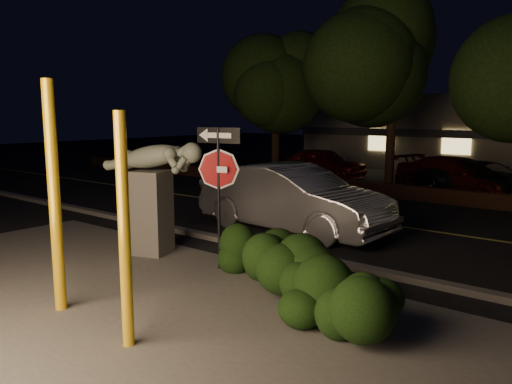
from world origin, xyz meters
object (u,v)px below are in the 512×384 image
(yellow_pole_left, at_px, (54,198))
(parked_car_darkred, at_px, (459,177))
(signpost, at_px, (218,170))
(sculpture, at_px, (152,186))
(parked_car_dark, at_px, (486,180))
(parked_car_red, at_px, (322,163))
(silver_sedan, at_px, (293,198))
(yellow_pole_right, at_px, (124,232))

(yellow_pole_left, height_order, parked_car_darkred, yellow_pole_left)
(signpost, xyz_separation_m, sculpture, (-1.82, -0.10, -0.46))
(sculpture, relative_size, parked_car_dark, 0.51)
(parked_car_red, bearing_deg, yellow_pole_left, -161.99)
(sculpture, xyz_separation_m, parked_car_darkred, (2.73, 12.06, -0.79))
(sculpture, bearing_deg, silver_sedan, 53.18)
(yellow_pole_left, bearing_deg, parked_car_red, 107.50)
(silver_sedan, height_order, parked_car_dark, silver_sedan)
(yellow_pole_left, bearing_deg, parked_car_darkred, 84.52)
(sculpture, relative_size, parked_car_red, 0.58)
(yellow_pole_right, bearing_deg, parked_car_darkred, 91.42)
(parked_car_red, bearing_deg, parked_car_darkred, -100.56)
(yellow_pole_right, distance_m, silver_sedan, 6.95)
(yellow_pole_left, xyz_separation_m, parked_car_red, (-5.13, 16.28, -1.04))
(signpost, height_order, parked_car_darkred, signpost)
(parked_car_red, relative_size, parked_car_dark, 0.87)
(signpost, bearing_deg, yellow_pole_right, -79.14)
(sculpture, height_order, parked_car_darkred, sculpture)
(parked_car_dark, bearing_deg, signpost, -178.82)
(signpost, relative_size, parked_car_red, 0.66)
(parked_car_dark, bearing_deg, parked_car_red, 89.92)
(sculpture, xyz_separation_m, parked_car_dark, (3.71, 11.98, -0.83))
(yellow_pole_left, bearing_deg, yellow_pole_right, -3.42)
(parked_car_darkred, xyz_separation_m, parked_car_dark, (0.98, -0.08, -0.04))
(parked_car_dark, bearing_deg, silver_sedan, 173.22)
(signpost, xyz_separation_m, parked_car_red, (-5.66, 13.25, -1.24))
(sculpture, relative_size, silver_sedan, 0.47)
(yellow_pole_left, relative_size, sculpture, 1.44)
(parked_car_darkred, bearing_deg, parked_car_dark, -78.31)
(signpost, bearing_deg, parked_car_dark, 69.54)
(silver_sedan, distance_m, parked_car_dark, 8.77)
(yellow_pole_left, relative_size, signpost, 1.28)
(parked_car_darkred, bearing_deg, yellow_pole_right, -161.94)
(silver_sedan, xyz_separation_m, parked_car_dark, (2.56, 8.38, -0.19))
(silver_sedan, distance_m, parked_car_red, 10.96)
(sculpture, distance_m, parked_car_darkred, 12.39)
(yellow_pole_left, xyz_separation_m, parked_car_darkred, (1.44, 15.00, -1.04))
(yellow_pole_left, relative_size, parked_car_darkred, 0.72)
(yellow_pole_right, xyz_separation_m, sculpture, (-3.11, 3.04, -0.03))
(parked_car_darkred, height_order, parked_car_dark, parked_car_darkred)
(yellow_pole_left, bearing_deg, parked_car_dark, 80.79)
(yellow_pole_right, height_order, sculpture, yellow_pole_right)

